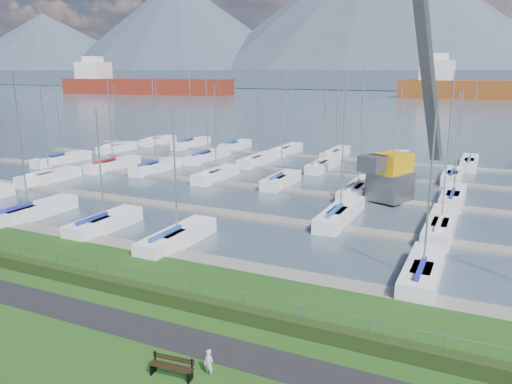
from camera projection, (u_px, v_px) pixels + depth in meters
The scene contains 12 objects.
path at pixel (119, 322), 23.32m from camera, with size 160.00×2.00×0.04m, color black.
water at pixel (463, 95), 254.48m from camera, with size 800.00×540.00×0.20m, color #41505F.
hedge at pixel (153, 294), 25.53m from camera, with size 80.00×0.70×0.70m, color #1F3012.
fence at pixel (157, 276), 25.68m from camera, with size 0.04×0.04×80.00m, color gray.
foothill at pixel (471, 80), 314.47m from camera, with size 900.00×80.00×12.00m, color #465367.
mountains at pixel (492, 22), 367.37m from camera, with size 1190.00×360.00×115.00m.
docks at pixel (317, 193), 48.86m from camera, with size 90.00×41.60×0.25m.
bench_right at pixel (172, 367), 19.13m from camera, with size 1.83×0.59×0.85m.
person at pixel (209, 361), 19.23m from camera, with size 0.43×0.28×1.17m, color #B7B8BE.
crane at pixel (400, 140), 45.63m from camera, with size 6.06×13.48×22.35m.
cargo_ship_west at pixel (140, 86), 259.71m from camera, with size 92.47×29.43×21.50m.
sailboat_fleet at pixel (293, 130), 52.34m from camera, with size 74.28×49.05×13.00m.
Camera 1 is at (14.86, -19.45, 11.46)m, focal length 35.00 mm.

